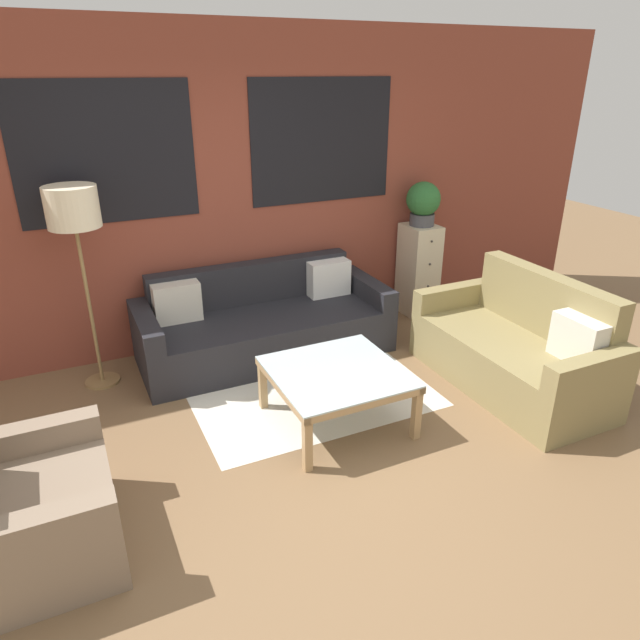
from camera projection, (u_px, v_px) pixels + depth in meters
ground_plane at (349, 483)px, 3.62m from camera, size 16.00×16.00×0.00m
wall_back_brick at (224, 192)px, 5.07m from camera, size 8.40×0.09×2.80m
rug at (305, 386)px, 4.73m from camera, size 1.87×1.54×0.00m
couch_dark at (264, 325)px, 5.18m from camera, size 2.24×0.88×0.78m
settee_vintage at (516, 351)px, 4.64m from camera, size 0.80×1.67×0.92m
armchair_corner at (26, 513)px, 2.99m from camera, size 0.80×0.94×0.84m
coffee_table at (336, 378)px, 4.11m from camera, size 0.91×0.91×0.43m
floor_lamp at (74, 216)px, 4.22m from camera, size 0.39×0.39×1.63m
drawer_cabinet at (418, 270)px, 5.99m from camera, size 0.32×0.40×0.95m
potted_plant at (423, 202)px, 5.70m from camera, size 0.34×0.34×0.44m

